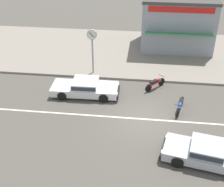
{
  "coord_description": "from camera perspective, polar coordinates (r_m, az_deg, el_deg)",
  "views": [
    {
      "loc": [
        -0.07,
        -15.32,
        11.03
      ],
      "look_at": [
        -2.09,
        1.41,
        0.8
      ],
      "focal_mm": 50.0,
      "sensor_mm": 36.0,
      "label": 1
    }
  ],
  "objects": [
    {
      "name": "ground_plane",
      "position": [
        18.87,
        5.81,
        -4.68
      ],
      "size": [
        160.0,
        160.0,
        0.0
      ],
      "primitive_type": "plane",
      "color": "#544F47"
    },
    {
      "name": "lane_centre_stripe",
      "position": [
        18.87,
        5.81,
        -4.67
      ],
      "size": [
        50.4,
        0.14,
        0.01
      ],
      "primitive_type": "cube",
      "color": "silver",
      "rests_on": "ground"
    },
    {
      "name": "kerb_strip",
      "position": [
        27.3,
        6.5,
        7.41
      ],
      "size": [
        68.0,
        10.0,
        0.15
      ],
      "primitive_type": "cube",
      "color": "gray",
      "rests_on": "ground"
    },
    {
      "name": "sedan_silver_2",
      "position": [
        16.35,
        16.92,
        -10.32
      ],
      "size": [
        4.64,
        2.58,
        1.06
      ],
      "color": "#B7BABF",
      "rests_on": "ground"
    },
    {
      "name": "sedan_white_4",
      "position": [
        20.98,
        -4.9,
        1.13
      ],
      "size": [
        4.57,
        1.99,
        1.06
      ],
      "color": "white",
      "rests_on": "ground"
    },
    {
      "name": "motorcycle_1",
      "position": [
        19.75,
        12.39,
        -2.03
      ],
      "size": [
        0.73,
        1.94,
        0.8
      ],
      "color": "black",
      "rests_on": "ground"
    },
    {
      "name": "motorcycle_2",
      "position": [
        21.85,
        7.94,
        1.9
      ],
      "size": [
        1.34,
        1.49,
        0.8
      ],
      "color": "black",
      "rests_on": "ground"
    },
    {
      "name": "street_clock",
      "position": [
        22.66,
        -3.65,
        9.66
      ],
      "size": [
        0.71,
        0.22,
        3.37
      ],
      "color": "#9E9EA3",
      "rests_on": "kerb_strip"
    },
    {
      "name": "shopfront_mid_block",
      "position": [
        28.2,
        11.86,
        12.75
      ],
      "size": [
        6.13,
        5.32,
        4.44
      ],
      "color": "#999EA8",
      "rests_on": "kerb_strip"
    }
  ]
}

